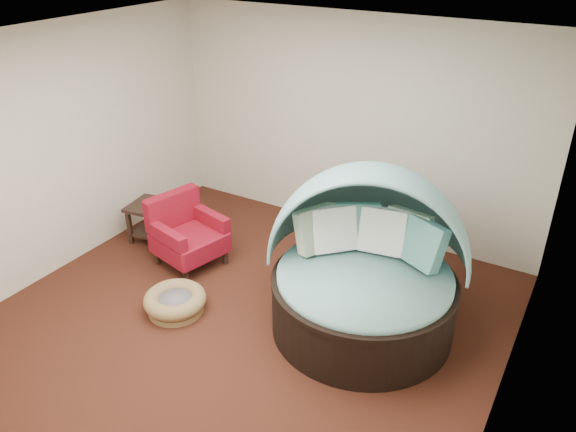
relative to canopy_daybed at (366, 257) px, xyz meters
The scene contains 9 objects.
floor 1.48m from the canopy_daybed, 147.09° to the right, with size 5.00×5.00×0.00m, color #452013.
wall_back 2.19m from the canopy_daybed, 120.01° to the left, with size 5.00×5.00×0.00m, color beige.
wall_left 3.67m from the canopy_daybed, 169.15° to the right, with size 5.00×5.00×0.00m, color beige.
wall_right 1.72m from the canopy_daybed, 25.16° to the right, with size 5.00×5.00×0.00m, color beige.
ceiling 2.37m from the canopy_daybed, 147.09° to the right, with size 5.00×5.00×0.00m, color white.
canopy_daybed is the anchor object (origin of this frame).
pet_basket 2.09m from the canopy_daybed, 154.28° to the right, with size 0.74×0.74×0.23m.
red_armchair 2.33m from the canopy_daybed, behind, with size 0.89×0.89×0.86m.
side_table 3.09m from the canopy_daybed, behind, with size 0.60×0.60×0.50m.
Camera 1 is at (2.77, -3.75, 3.71)m, focal length 35.00 mm.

